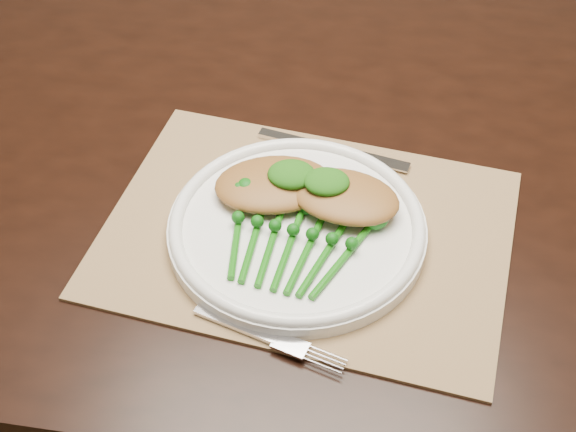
{
  "coord_description": "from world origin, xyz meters",
  "views": [
    {
      "loc": [
        0.05,
        -0.84,
        1.41
      ],
      "look_at": [
        0.02,
        -0.23,
        0.78
      ],
      "focal_mm": 50.0,
      "sensor_mm": 36.0,
      "label": 1
    }
  ],
  "objects_px": {
    "dining_table": "(307,314)",
    "dinner_plate": "(297,227)",
    "chicken_fillet_left": "(274,184)",
    "placemat": "(307,232)",
    "broccolini_bundle": "(289,247)"
  },
  "relations": [
    {
      "from": "dinner_plate",
      "to": "placemat",
      "type": "bearing_deg",
      "value": 29.2
    },
    {
      "from": "chicken_fillet_left",
      "to": "broccolini_bundle",
      "type": "distance_m",
      "value": 0.09
    },
    {
      "from": "dining_table",
      "to": "chicken_fillet_left",
      "type": "relative_size",
      "value": 12.44
    },
    {
      "from": "dinner_plate",
      "to": "chicken_fillet_left",
      "type": "relative_size",
      "value": 2.12
    },
    {
      "from": "dinner_plate",
      "to": "chicken_fillet_left",
      "type": "xyz_separation_m",
      "value": [
        -0.03,
        0.05,
        0.02
      ]
    },
    {
      "from": "dining_table",
      "to": "dinner_plate",
      "type": "height_order",
      "value": "dinner_plate"
    },
    {
      "from": "chicken_fillet_left",
      "to": "dinner_plate",
      "type": "bearing_deg",
      "value": -69.07
    },
    {
      "from": "placemat",
      "to": "broccolini_bundle",
      "type": "xyz_separation_m",
      "value": [
        -0.02,
        -0.04,
        0.02
      ]
    },
    {
      "from": "placemat",
      "to": "broccolini_bundle",
      "type": "relative_size",
      "value": 2.37
    },
    {
      "from": "dining_table",
      "to": "chicken_fillet_left",
      "type": "bearing_deg",
      "value": -101.26
    },
    {
      "from": "placemat",
      "to": "broccolini_bundle",
      "type": "height_order",
      "value": "broccolini_bundle"
    },
    {
      "from": "placemat",
      "to": "broccolini_bundle",
      "type": "bearing_deg",
      "value": -99.32
    },
    {
      "from": "dining_table",
      "to": "dinner_plate",
      "type": "bearing_deg",
      "value": -87.6
    },
    {
      "from": "dining_table",
      "to": "dinner_plate",
      "type": "xyz_separation_m",
      "value": [
        -0.01,
        -0.18,
        0.39
      ]
    },
    {
      "from": "placemat",
      "to": "chicken_fillet_left",
      "type": "relative_size",
      "value": 3.31
    }
  ]
}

